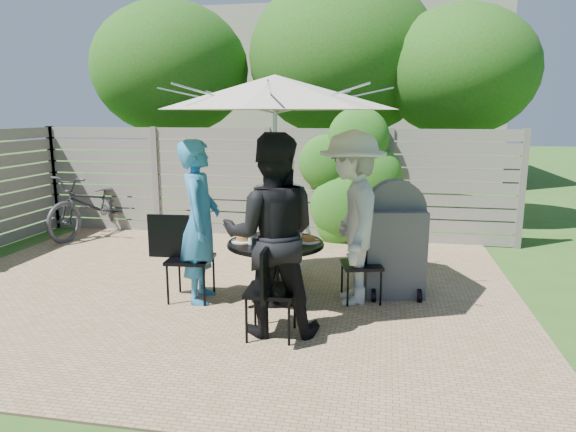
% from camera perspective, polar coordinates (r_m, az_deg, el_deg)
% --- Properties ---
extents(backyard_envelope, '(60.00, 60.00, 5.00)m').
position_cam_1_polar(backyard_envelope, '(15.73, 4.14, 13.26)').
color(backyard_envelope, '#2D561B').
rests_on(backyard_envelope, ground).
extents(patio_table, '(1.21, 1.21, 0.69)m').
position_cam_1_polar(patio_table, '(5.71, -1.37, -4.90)').
color(patio_table, black).
rests_on(patio_table, ground).
extents(umbrella, '(2.93, 2.93, 2.47)m').
position_cam_1_polar(umbrella, '(5.49, -1.46, 13.57)').
color(umbrella, silver).
rests_on(umbrella, ground).
extents(chair_back, '(0.55, 0.72, 0.94)m').
position_cam_1_polar(chair_back, '(6.69, -1.00, -4.21)').
color(chair_back, black).
rests_on(chair_back, ground).
extents(person_back, '(0.90, 0.67, 1.69)m').
position_cam_1_polar(person_back, '(6.43, -1.06, 0.29)').
color(person_back, white).
rests_on(person_back, ground).
extents(chair_left, '(0.73, 0.51, 0.98)m').
position_cam_1_polar(chair_left, '(5.89, -10.86, -6.48)').
color(chair_left, black).
rests_on(chair_left, ground).
extents(person_left, '(0.54, 0.72, 1.81)m').
position_cam_1_polar(person_left, '(5.70, -9.75, -0.68)').
color(person_left, teal).
rests_on(person_left, ground).
extents(chair_front, '(0.47, 0.69, 0.94)m').
position_cam_1_polar(chair_front, '(4.86, -1.90, -10.33)').
color(chair_front, black).
rests_on(chair_front, ground).
extents(person_front, '(1.04, 0.87, 1.91)m').
position_cam_1_polar(person_front, '(4.79, -1.85, -2.20)').
color(person_front, black).
rests_on(person_front, ground).
extents(chair_right, '(0.66, 0.51, 0.87)m').
position_cam_1_polar(chair_right, '(5.81, 8.25, -6.97)').
color(chair_right, black).
rests_on(chair_right, ground).
extents(person_right, '(0.90, 1.33, 1.91)m').
position_cam_1_polar(person_right, '(5.62, 7.09, -0.27)').
color(person_right, silver).
rests_on(person_right, ground).
extents(plate_back, '(0.26, 0.26, 0.06)m').
position_cam_1_polar(plate_back, '(6.00, -1.23, -1.81)').
color(plate_back, white).
rests_on(plate_back, patio_table).
extents(plate_left, '(0.26, 0.26, 0.06)m').
position_cam_1_polar(plate_left, '(5.68, -5.02, -2.61)').
color(plate_left, white).
rests_on(plate_left, patio_table).
extents(plate_front, '(0.26, 0.26, 0.06)m').
position_cam_1_polar(plate_front, '(5.30, -1.56, -3.58)').
color(plate_front, white).
rests_on(plate_front, patio_table).
extents(plate_right, '(0.26, 0.26, 0.06)m').
position_cam_1_polar(plate_right, '(5.65, 2.27, -2.66)').
color(plate_right, white).
rests_on(plate_right, patio_table).
extents(glass_back, '(0.07, 0.07, 0.14)m').
position_cam_1_polar(glass_back, '(5.90, -2.29, -1.59)').
color(glass_back, silver).
rests_on(glass_back, patio_table).
extents(glass_left, '(0.07, 0.07, 0.14)m').
position_cam_1_polar(glass_left, '(5.56, -4.11, -2.43)').
color(glass_left, silver).
rests_on(glass_left, patio_table).
extents(glass_front, '(0.07, 0.07, 0.14)m').
position_cam_1_polar(glass_front, '(5.38, -0.39, -2.84)').
color(glass_front, silver).
rests_on(glass_front, patio_table).
extents(glass_right, '(0.07, 0.07, 0.14)m').
position_cam_1_polar(glass_right, '(5.74, 1.26, -1.96)').
color(glass_right, silver).
rests_on(glass_right, patio_table).
extents(syrup_jug, '(0.09, 0.09, 0.16)m').
position_cam_1_polar(syrup_jug, '(5.69, -1.97, -1.97)').
color(syrup_jug, '#59280C').
rests_on(syrup_jug, patio_table).
extents(coffee_cup, '(0.08, 0.08, 0.12)m').
position_cam_1_polar(coffee_cup, '(5.85, -0.31, -1.79)').
color(coffee_cup, '#C6B293').
rests_on(coffee_cup, patio_table).
extents(bicycle, '(1.13, 2.14, 1.07)m').
position_cam_1_polar(bicycle, '(9.44, -20.68, 1.22)').
color(bicycle, '#333338').
rests_on(bicycle, ground).
extents(bbq_grill, '(0.74, 0.61, 1.35)m').
position_cam_1_polar(bbq_grill, '(6.00, 11.67, -3.00)').
color(bbq_grill, '#505054').
rests_on(bbq_grill, ground).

